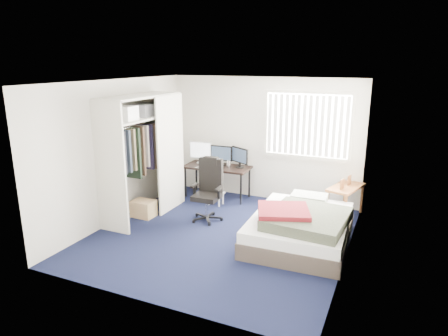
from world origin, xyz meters
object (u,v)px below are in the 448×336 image
Objects in this scene: nightstand at (346,190)px; bed at (300,226)px; desk at (218,164)px; office_chair at (208,196)px.

bed is at bearing -108.68° from nightstand.
desk is at bearing 178.77° from nightstand.
office_chair is 2.52m from nightstand.
office_chair reaches higher than bed.
desk is at bearing 106.74° from office_chair.
desk is 0.69× the size of bed.
nightstand reaches higher than bed.
bed is at bearing -35.09° from desk.
desk is 1.28m from office_chair.
bed is (-0.49, -1.44, -0.23)m from nightstand.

